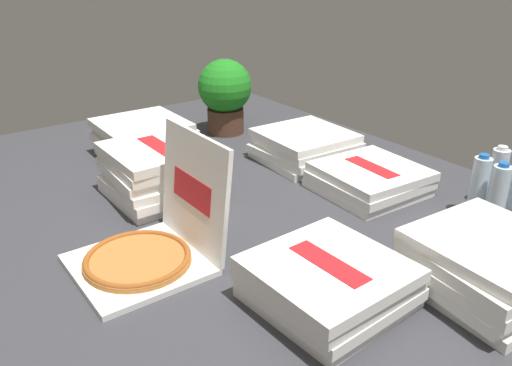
% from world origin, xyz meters
% --- Properties ---
extents(ground_plane, '(3.20, 2.40, 0.02)m').
position_xyz_m(ground_plane, '(0.00, 0.00, -0.01)').
color(ground_plane, '#38383D').
extents(open_pizza_box, '(0.40, 0.45, 0.42)m').
position_xyz_m(open_pizza_box, '(0.10, -0.37, 0.07)').
color(open_pizza_box, white).
rests_on(open_pizza_box, ground_plane).
extents(pizza_stack_left_far, '(0.44, 0.43, 0.23)m').
position_xyz_m(pizza_stack_left_far, '(-0.36, -0.11, 0.11)').
color(pizza_stack_left_far, white).
rests_on(pizza_stack_left_far, ground_plane).
extents(pizza_stack_right_near, '(0.44, 0.44, 0.15)m').
position_xyz_m(pizza_stack_right_near, '(-0.30, 0.64, 0.07)').
color(pizza_stack_right_near, white).
rests_on(pizza_stack_right_near, ground_plane).
extents(pizza_stack_right_far, '(0.47, 0.45, 0.19)m').
position_xyz_m(pizza_stack_right_far, '(0.85, 0.36, 0.09)').
color(pizza_stack_right_far, white).
rests_on(pizza_stack_right_far, ground_plane).
extents(pizza_stack_right_mid, '(0.43, 0.44, 0.15)m').
position_xyz_m(pizza_stack_right_mid, '(0.60, -0.06, 0.07)').
color(pizza_stack_right_mid, white).
rests_on(pizza_stack_right_mid, ground_plane).
extents(pizza_stack_center_far, '(0.43, 0.44, 0.19)m').
position_xyz_m(pizza_stack_center_far, '(-0.82, 0.03, 0.09)').
color(pizza_stack_center_far, white).
rests_on(pizza_stack_center_far, ground_plane).
extents(pizza_stack_left_mid, '(0.43, 0.43, 0.11)m').
position_xyz_m(pizza_stack_left_mid, '(0.13, 0.62, 0.06)').
color(pizza_stack_left_mid, white).
rests_on(pizza_stack_left_mid, ground_plane).
extents(water_bottle_1, '(0.07, 0.07, 0.25)m').
position_xyz_m(water_bottle_1, '(0.62, 0.78, 0.12)').
color(water_bottle_1, silver).
rests_on(water_bottle_1, ground_plane).
extents(water_bottle_3, '(0.07, 0.07, 0.25)m').
position_xyz_m(water_bottle_3, '(0.52, 0.94, 0.12)').
color(water_bottle_3, white).
rests_on(water_bottle_3, ground_plane).
extents(water_bottle_6, '(0.07, 0.07, 0.25)m').
position_xyz_m(water_bottle_6, '(0.53, 0.80, 0.12)').
color(water_bottle_6, silver).
rests_on(water_bottle_6, ground_plane).
extents(potted_plant, '(0.30, 0.30, 0.41)m').
position_xyz_m(potted_plant, '(-0.90, 0.57, 0.23)').
color(potted_plant, '#513323').
rests_on(potted_plant, ground_plane).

